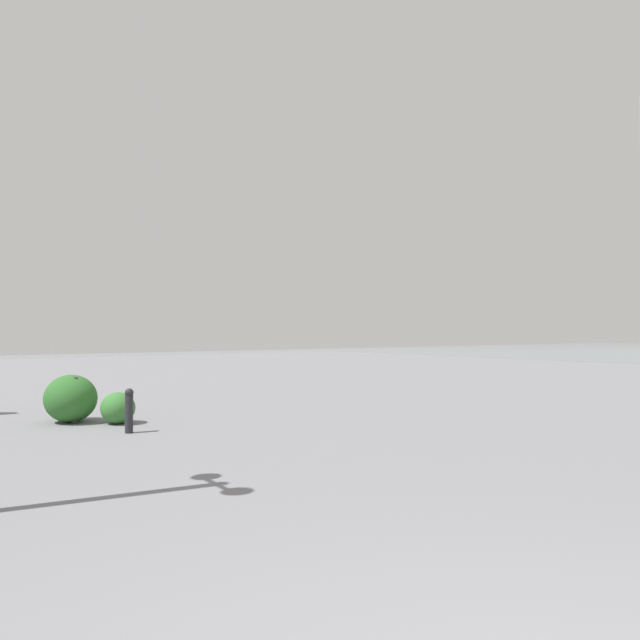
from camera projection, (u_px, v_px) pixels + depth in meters
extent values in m
cylinder|color=#232328|center=(129.00, 414.00, 8.86)|extent=(0.12, 0.12, 0.57)
sphere|color=#232328|center=(129.00, 393.00, 8.87)|extent=(0.13, 0.13, 0.13)
cylinder|color=#232328|center=(75.00, 403.00, 9.77)|extent=(0.12, 0.12, 0.67)
sphere|color=#232328|center=(75.00, 381.00, 9.78)|extent=(0.13, 0.13, 0.13)
ellipsoid|color=#2D6628|center=(71.00, 398.00, 9.91)|extent=(0.95, 0.85, 0.80)
ellipsoid|color=#387533|center=(118.00, 408.00, 9.75)|extent=(0.62, 0.56, 0.52)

